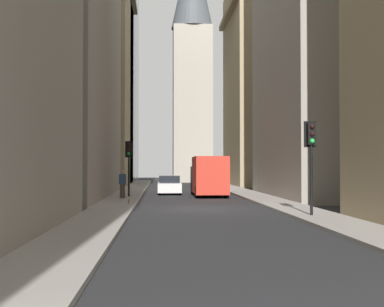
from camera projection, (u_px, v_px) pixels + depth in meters
name	position (u px, v px, depth m)	size (l,w,h in m)	color
ground_plane	(201.00, 208.00, 25.32)	(135.00, 135.00, 0.00)	#262628
sidewalk_right	(113.00, 208.00, 25.04)	(90.00, 2.20, 0.14)	gray
sidewalk_left	(287.00, 207.00, 25.61)	(90.00, 2.20, 0.14)	gray
building_left_far	(275.00, 84.00, 54.83)	(12.95, 10.50, 22.46)	#9E8966
building_left_midfar	(342.00, 28.00, 34.67)	(14.38, 10.00, 23.71)	gray
building_right_midfar	(35.00, 6.00, 33.53)	(19.46, 10.00, 26.05)	gray
building_right_far	(85.00, 78.00, 55.52)	(14.95, 10.50, 24.03)	#9E8966
church_spire	(192.00, 52.00, 67.79)	(5.73, 5.73, 34.14)	#A8A091
delivery_truck	(209.00, 176.00, 35.85)	(6.46, 2.25, 2.84)	red
sedan_white	(169.00, 185.00, 38.49)	(4.30, 1.78, 1.42)	silver
traffic_light_foreground	(311.00, 146.00, 20.62)	(0.43, 0.52, 3.93)	black
traffic_light_midblock	(129.00, 156.00, 33.21)	(0.43, 0.52, 3.72)	black
pedestrian	(123.00, 183.00, 31.39)	(0.26, 0.44, 1.78)	#473D33
discarded_bottle	(129.00, 202.00, 26.71)	(0.07, 0.07, 0.27)	brown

